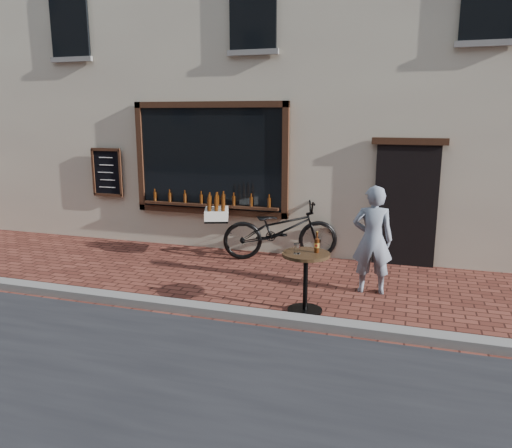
% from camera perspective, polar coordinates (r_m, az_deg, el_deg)
% --- Properties ---
extents(ground, '(90.00, 90.00, 0.00)m').
position_cam_1_polar(ground, '(6.73, -1.35, -11.44)').
color(ground, '#4C2118').
rests_on(ground, ground).
extents(kerb, '(90.00, 0.25, 0.12)m').
position_cam_1_polar(kerb, '(6.88, -0.81, -10.34)').
color(kerb, slate).
rests_on(kerb, ground).
extents(shop_building, '(28.00, 6.20, 10.00)m').
position_cam_1_polar(shop_building, '(12.68, 8.94, 22.62)').
color(shop_building, beige).
rests_on(shop_building, ground).
extents(cargo_bicycle, '(2.60, 1.52, 1.23)m').
position_cam_1_polar(cargo_bicycle, '(9.50, 2.54, -0.58)').
color(cargo_bicycle, black).
rests_on(cargo_bicycle, ground).
extents(bistro_table, '(0.67, 0.67, 1.15)m').
position_cam_1_polar(bistro_table, '(6.98, 5.73, -5.24)').
color(bistro_table, black).
rests_on(bistro_table, ground).
extents(pedestrian, '(0.66, 0.48, 1.68)m').
position_cam_1_polar(pedestrian, '(7.85, 13.17, -1.76)').
color(pedestrian, gray).
rests_on(pedestrian, ground).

